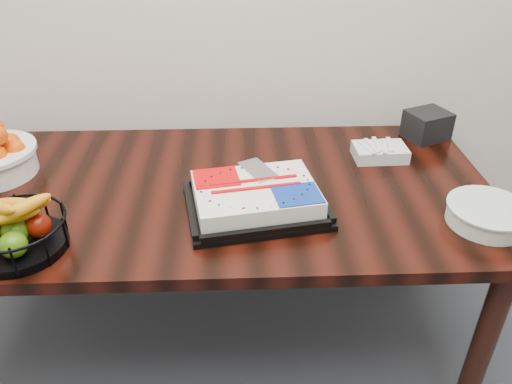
{
  "coord_description": "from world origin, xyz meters",
  "views": [
    {
      "loc": [
        0.07,
        0.6,
        1.6
      ],
      "look_at": [
        0.12,
        1.83,
        0.83
      ],
      "focal_mm": 35.0,
      "sensor_mm": 36.0,
      "label": 1
    }
  ],
  "objects_px": {
    "napkin_box": "(427,125)",
    "fruit_basket": "(15,231)",
    "cake_tray": "(256,198)",
    "plate_stack": "(488,215)",
    "table": "(218,208)"
  },
  "relations": [
    {
      "from": "napkin_box",
      "to": "fruit_basket",
      "type": "bearing_deg",
      "value": -154.18
    },
    {
      "from": "fruit_basket",
      "to": "napkin_box",
      "type": "relative_size",
      "value": 1.82
    },
    {
      "from": "cake_tray",
      "to": "plate_stack",
      "type": "bearing_deg",
      "value": -8.39
    },
    {
      "from": "plate_stack",
      "to": "cake_tray",
      "type": "bearing_deg",
      "value": 171.61
    },
    {
      "from": "cake_tray",
      "to": "fruit_basket",
      "type": "height_order",
      "value": "fruit_basket"
    },
    {
      "from": "cake_tray",
      "to": "table",
      "type": "bearing_deg",
      "value": 131.31
    },
    {
      "from": "table",
      "to": "plate_stack",
      "type": "height_order",
      "value": "plate_stack"
    },
    {
      "from": "table",
      "to": "fruit_basket",
      "type": "height_order",
      "value": "fruit_basket"
    },
    {
      "from": "cake_tray",
      "to": "napkin_box",
      "type": "distance_m",
      "value": 0.83
    },
    {
      "from": "table",
      "to": "fruit_basket",
      "type": "xyz_separation_m",
      "value": [
        -0.53,
        -0.31,
        0.15
      ]
    },
    {
      "from": "cake_tray",
      "to": "fruit_basket",
      "type": "relative_size",
      "value": 1.69
    },
    {
      "from": "table",
      "to": "cake_tray",
      "type": "relative_size",
      "value": 3.89
    },
    {
      "from": "cake_tray",
      "to": "plate_stack",
      "type": "distance_m",
      "value": 0.68
    },
    {
      "from": "plate_stack",
      "to": "napkin_box",
      "type": "relative_size",
      "value": 1.59
    },
    {
      "from": "plate_stack",
      "to": "napkin_box",
      "type": "height_order",
      "value": "napkin_box"
    }
  ]
}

